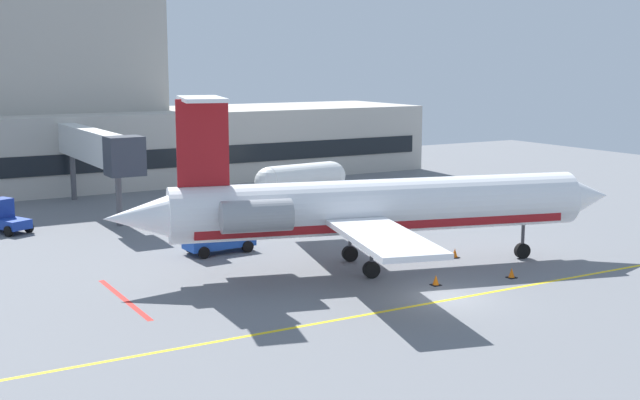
{
  "coord_description": "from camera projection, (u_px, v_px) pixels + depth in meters",
  "views": [
    {
      "loc": [
        -24.97,
        -30.81,
        11.37
      ],
      "look_at": [
        0.16,
        12.54,
        3.0
      ],
      "focal_mm": 46.83,
      "sensor_mm": 36.0,
      "label": 1
    }
  ],
  "objects": [
    {
      "name": "safety_cone_alpha",
      "position": [
        455.0,
        254.0,
        48.76
      ],
      "size": [
        0.47,
        0.47,
        0.55
      ],
      "color": "orange",
      "rests_on": "ground"
    },
    {
      "name": "baggage_tug",
      "position": [
        212.0,
        237.0,
        49.67
      ],
      "size": [
        4.26,
        2.22,
        2.27
      ],
      "color": "#1E4CB2",
      "rests_on": "ground"
    },
    {
      "name": "pushback_tractor",
      "position": [
        5.0,
        218.0,
        55.92
      ],
      "size": [
        2.87,
        3.42,
        2.24
      ],
      "color": "#19389E",
      "rests_on": "ground"
    },
    {
      "name": "safety_cone_charlie",
      "position": [
        512.0,
        273.0,
        44.2
      ],
      "size": [
        0.47,
        0.47,
        0.55
      ],
      "color": "orange",
      "rests_on": "ground"
    },
    {
      "name": "fuel_tank",
      "position": [
        301.0,
        179.0,
        69.96
      ],
      "size": [
        8.79,
        3.23,
        2.86
      ],
      "color": "white",
      "rests_on": "ground"
    },
    {
      "name": "jet_bridge_west",
      "position": [
        97.0,
        148.0,
        61.81
      ],
      "size": [
        2.4,
        17.01,
        6.39
      ],
      "color": "silver",
      "rests_on": "ground"
    },
    {
      "name": "regional_jet",
      "position": [
        371.0,
        207.0,
        45.65
      ],
      "size": [
        28.72,
        21.0,
        9.56
      ],
      "color": "white",
      "rests_on": "ground"
    },
    {
      "name": "safety_cone_bravo",
      "position": [
        436.0,
        281.0,
        42.74
      ],
      "size": [
        0.47,
        0.47,
        0.55
      ],
      "color": "orange",
      "rests_on": "ground"
    },
    {
      "name": "ground",
      "position": [
        446.0,
        299.0,
        40.53
      ],
      "size": [
        120.0,
        120.0,
        0.11
      ],
      "color": "slate"
    },
    {
      "name": "terminal_building",
      "position": [
        63.0,
        113.0,
        76.79
      ],
      "size": [
        65.8,
        14.66,
        18.79
      ],
      "color": "#B7B2A8",
      "rests_on": "ground"
    }
  ]
}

